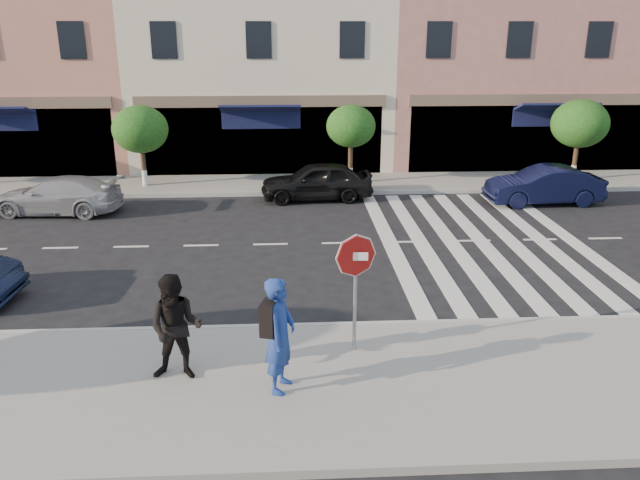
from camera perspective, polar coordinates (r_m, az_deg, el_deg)
The scene contains 15 objects.
ground at distance 14.47m, azimuth -4.90°, elevation -5.64°, with size 120.00×120.00×0.00m, color black.
sidewalk_near at distance 11.13m, azimuth -5.46°, elevation -13.34°, with size 60.00×4.50×0.15m, color gray.
sidewalk_far at distance 24.87m, azimuth -4.21°, elevation 5.11°, with size 60.00×3.00×0.15m, color gray.
building_west_mid at distance 32.30m, azimuth -25.45°, elevation 19.01°, with size 10.00×9.00×14.00m, color tan.
building_centre at distance 30.17m, azimuth -5.27°, elevation 17.92°, with size 11.00×9.00×11.00m, color beige.
building_east_mid at distance 32.09m, azimuth 17.94°, elevation 18.98°, with size 13.00×9.00×13.00m, color tan.
street_tree_wb at distance 24.86m, azimuth -16.11°, elevation 9.67°, with size 2.10×2.10×3.06m.
street_tree_c at distance 24.35m, azimuth 2.84°, elevation 10.31°, with size 1.90×1.90×3.04m.
street_tree_ea at distance 26.80m, azimuth 22.66°, elevation 9.77°, with size 2.20×2.20×3.19m.
stop_sign at distance 11.38m, azimuth 3.28°, elevation -2.44°, with size 0.82×0.11×2.33m.
photographer at distance 10.46m, azimuth -3.67°, elevation -8.65°, with size 0.74×0.48×2.02m, color navy.
walker at distance 11.06m, azimuth -13.04°, elevation -7.83°, with size 0.93×0.73×1.92m, color black.
car_far_left at distance 22.80m, azimuth -22.89°, elevation 3.77°, with size 1.73×4.25×1.23m, color #A3A3A8.
car_far_mid at distance 22.72m, azimuth -0.31°, elevation 5.41°, with size 1.62×4.03×1.37m, color black.
car_far_right at distance 23.54m, azimuth 19.78°, elevation 4.72°, with size 1.41×4.04×1.33m, color black.
Camera 1 is at (0.53, -13.15, 6.00)m, focal length 35.00 mm.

